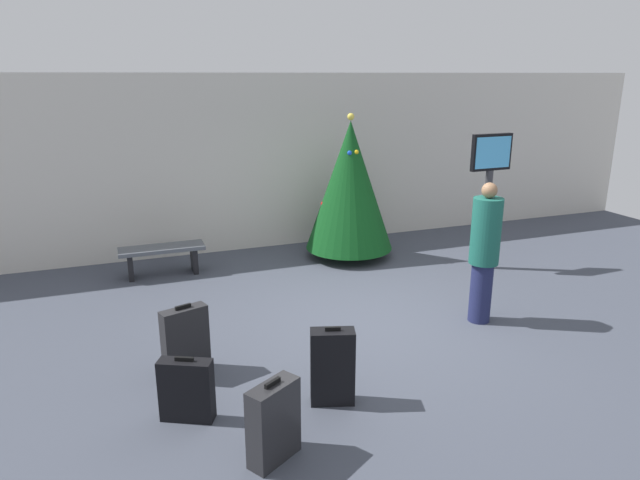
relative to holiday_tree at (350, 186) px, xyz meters
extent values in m
plane|color=#424754|center=(-0.81, -2.66, -1.29)|extent=(16.00, 16.00, 0.00)
cube|color=beige|center=(-0.81, 1.22, 0.30)|extent=(16.00, 0.20, 3.17)
cylinder|color=#4C3319|center=(0.00, 0.00, -1.20)|extent=(0.12, 0.12, 0.18)
cone|color=#0F4719|center=(0.00, 0.00, 0.00)|extent=(1.52, 1.52, 2.22)
sphere|color=#F2D84C|center=(0.00, 0.00, 1.17)|extent=(0.12, 0.12, 0.12)
sphere|color=red|center=(-0.44, 0.15, -0.31)|extent=(0.08, 0.08, 0.08)
sphere|color=yellow|center=(0.04, -0.16, 0.60)|extent=(0.08, 0.08, 0.08)
sphere|color=silver|center=(0.18, 0.07, 0.52)|extent=(0.08, 0.08, 0.08)
sphere|color=red|center=(-0.02, 0.17, 0.58)|extent=(0.08, 0.08, 0.08)
sphere|color=blue|center=(-0.08, -0.15, 0.59)|extent=(0.08, 0.08, 0.08)
cylinder|color=#333338|center=(1.88, -1.33, -0.46)|extent=(0.12, 0.12, 1.66)
cube|color=black|center=(1.88, -1.33, 0.66)|extent=(0.74, 0.11, 0.58)
cube|color=#4CB2F2|center=(1.88, -1.38, 0.66)|extent=(0.66, 0.04, 0.50)
cube|color=#4C5159|center=(-3.21, 0.17, -0.84)|extent=(1.34, 0.44, 0.06)
cube|color=black|center=(-3.71, 0.17, -1.08)|extent=(0.08, 0.35, 0.42)
cube|color=black|center=(-2.70, 0.17, -1.08)|extent=(0.08, 0.35, 0.42)
cylinder|color=#1E234C|center=(0.53, -3.11, -0.89)|extent=(0.28, 0.28, 0.80)
cylinder|color=#19594C|center=(0.53, -3.11, -0.06)|extent=(0.41, 0.41, 0.86)
sphere|color=#8C6647|center=(0.53, -3.11, 0.47)|extent=(0.20, 0.20, 0.20)
cube|color=#232326|center=(-2.79, -4.87, -0.93)|extent=(0.51, 0.42, 0.71)
cube|color=black|center=(-2.79, -4.87, -0.56)|extent=(0.16, 0.11, 0.04)
cube|color=black|center=(-2.00, -4.23, -0.90)|extent=(0.47, 0.32, 0.77)
cube|color=black|center=(-2.00, -4.23, -0.49)|extent=(0.15, 0.07, 0.04)
cube|color=black|center=(-3.39, -4.02, -0.98)|extent=(0.52, 0.37, 0.61)
cube|color=black|center=(-3.39, -4.02, -0.66)|extent=(0.17, 0.10, 0.04)
cube|color=#232326|center=(-3.28, -3.15, -0.91)|extent=(0.53, 0.31, 0.76)
cube|color=black|center=(-3.28, -3.15, -0.50)|extent=(0.18, 0.08, 0.04)
camera|label=1|loc=(-3.86, -8.82, 1.86)|focal=31.67mm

